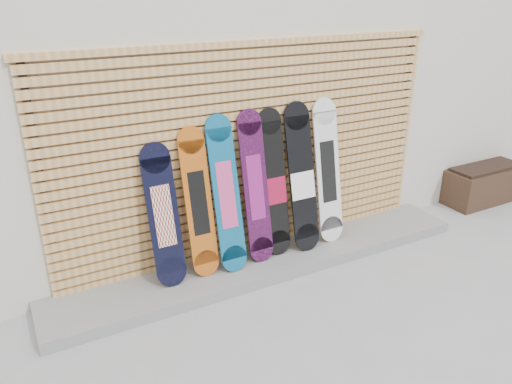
{
  "coord_description": "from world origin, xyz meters",
  "views": [
    {
      "loc": [
        -2.42,
        -3.29,
        2.8
      ],
      "look_at": [
        -0.25,
        0.75,
        0.85
      ],
      "focal_mm": 35.0,
      "sensor_mm": 36.0,
      "label": 1
    }
  ],
  "objects_px": {
    "snowboard_1": "(199,203)",
    "snowboard_3": "(255,187)",
    "snowboard_5": "(302,179)",
    "snowboard_0": "(163,216)",
    "snowboard_6": "(328,172)",
    "snowboard_4": "(274,185)",
    "snowboard_2": "(226,195)",
    "planter_box": "(484,184)"
  },
  "relations": [
    {
      "from": "planter_box",
      "to": "snowboard_6",
      "type": "distance_m",
      "value": 2.72
    },
    {
      "from": "snowboard_3",
      "to": "snowboard_4",
      "type": "relative_size",
      "value": 1.01
    },
    {
      "from": "snowboard_2",
      "to": "snowboard_6",
      "type": "height_order",
      "value": "snowboard_6"
    },
    {
      "from": "planter_box",
      "to": "snowboard_1",
      "type": "bearing_deg",
      "value": 179.92
    },
    {
      "from": "snowboard_0",
      "to": "snowboard_4",
      "type": "bearing_deg",
      "value": 0.71
    },
    {
      "from": "snowboard_4",
      "to": "snowboard_5",
      "type": "relative_size",
      "value": 0.98
    },
    {
      "from": "planter_box",
      "to": "snowboard_0",
      "type": "height_order",
      "value": "snowboard_0"
    },
    {
      "from": "planter_box",
      "to": "snowboard_4",
      "type": "distance_m",
      "value": 3.36
    },
    {
      "from": "snowboard_2",
      "to": "snowboard_5",
      "type": "bearing_deg",
      "value": 0.08
    },
    {
      "from": "snowboard_1",
      "to": "snowboard_3",
      "type": "xyz_separation_m",
      "value": [
        0.61,
        -0.01,
        0.05
      ]
    },
    {
      "from": "snowboard_3",
      "to": "snowboard_5",
      "type": "relative_size",
      "value": 0.99
    },
    {
      "from": "planter_box",
      "to": "snowboard_3",
      "type": "distance_m",
      "value": 3.59
    },
    {
      "from": "snowboard_6",
      "to": "snowboard_4",
      "type": "bearing_deg",
      "value": 178.96
    },
    {
      "from": "snowboard_1",
      "to": "snowboard_5",
      "type": "distance_m",
      "value": 1.16
    },
    {
      "from": "planter_box",
      "to": "snowboard_6",
      "type": "relative_size",
      "value": 0.73
    },
    {
      "from": "snowboard_1",
      "to": "snowboard_6",
      "type": "relative_size",
      "value": 0.93
    },
    {
      "from": "snowboard_0",
      "to": "snowboard_4",
      "type": "distance_m",
      "value": 1.2
    },
    {
      "from": "planter_box",
      "to": "snowboard_0",
      "type": "relative_size",
      "value": 0.84
    },
    {
      "from": "snowboard_2",
      "to": "snowboard_6",
      "type": "xyz_separation_m",
      "value": [
        1.22,
        0.03,
        0.01
      ]
    },
    {
      "from": "snowboard_0",
      "to": "snowboard_6",
      "type": "relative_size",
      "value": 0.87
    },
    {
      "from": "snowboard_3",
      "to": "snowboard_4",
      "type": "xyz_separation_m",
      "value": [
        0.23,
        0.02,
        -0.02
      ]
    },
    {
      "from": "snowboard_1",
      "to": "snowboard_4",
      "type": "xyz_separation_m",
      "value": [
        0.84,
        0.01,
        0.03
      ]
    },
    {
      "from": "snowboard_1",
      "to": "snowboard_2",
      "type": "xyz_separation_m",
      "value": [
        0.28,
        -0.03,
        0.04
      ]
    },
    {
      "from": "planter_box",
      "to": "snowboard_0",
      "type": "xyz_separation_m",
      "value": [
        -4.5,
        -0.0,
        0.54
      ]
    },
    {
      "from": "planter_box",
      "to": "snowboard_4",
      "type": "relative_size",
      "value": 0.74
    },
    {
      "from": "snowboard_5",
      "to": "snowboard_4",
      "type": "bearing_deg",
      "value": 173.47
    },
    {
      "from": "snowboard_1",
      "to": "snowboard_6",
      "type": "bearing_deg",
      "value": -0.16
    },
    {
      "from": "snowboard_1",
      "to": "snowboard_6",
      "type": "distance_m",
      "value": 1.5
    },
    {
      "from": "planter_box",
      "to": "snowboard_2",
      "type": "relative_size",
      "value": 0.74
    },
    {
      "from": "snowboard_1",
      "to": "snowboard_5",
      "type": "relative_size",
      "value": 0.93
    },
    {
      "from": "snowboard_2",
      "to": "snowboard_4",
      "type": "xyz_separation_m",
      "value": [
        0.56,
        0.04,
        -0.01
      ]
    },
    {
      "from": "snowboard_6",
      "to": "planter_box",
      "type": "bearing_deg",
      "value": -0.03
    },
    {
      "from": "snowboard_2",
      "to": "snowboard_6",
      "type": "distance_m",
      "value": 1.22
    },
    {
      "from": "snowboard_5",
      "to": "snowboard_1",
      "type": "bearing_deg",
      "value": 178.6
    },
    {
      "from": "snowboard_3",
      "to": "snowboard_1",
      "type": "bearing_deg",
      "value": 179.2
    },
    {
      "from": "snowboard_1",
      "to": "snowboard_2",
      "type": "distance_m",
      "value": 0.28
    },
    {
      "from": "snowboard_1",
      "to": "snowboard_4",
      "type": "relative_size",
      "value": 0.95
    },
    {
      "from": "planter_box",
      "to": "snowboard_2",
      "type": "distance_m",
      "value": 3.91
    },
    {
      "from": "planter_box",
      "to": "snowboard_1",
      "type": "relative_size",
      "value": 0.78
    },
    {
      "from": "planter_box",
      "to": "snowboard_3",
      "type": "bearing_deg",
      "value": -179.95
    },
    {
      "from": "snowboard_2",
      "to": "snowboard_4",
      "type": "relative_size",
      "value": 1.0
    },
    {
      "from": "snowboard_0",
      "to": "snowboard_1",
      "type": "distance_m",
      "value": 0.36
    }
  ]
}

